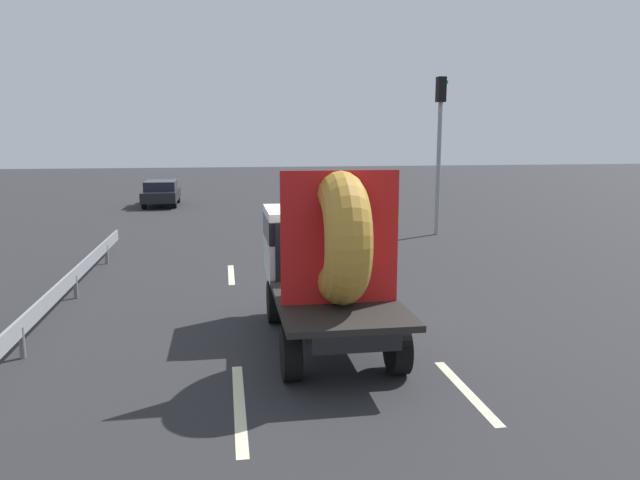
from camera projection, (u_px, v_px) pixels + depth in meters
name	position (u px, v px, depth m)	size (l,w,h in m)	color
ground_plane	(325.00, 329.00, 11.90)	(120.00, 120.00, 0.00)	#28282B
flatbed_truck	(325.00, 253.00, 11.15)	(2.02, 4.80, 3.21)	black
distant_sedan	(343.00, 205.00, 26.68)	(1.72, 4.02, 1.31)	black
traffic_light	(440.00, 133.00, 22.46)	(0.42, 0.36, 5.83)	gray
guardrail	(52.00, 298.00, 12.13)	(0.10, 15.49, 0.71)	gray
lane_dash_left_near	(239.00, 405.00, 8.53)	(2.92, 0.16, 0.01)	beige
lane_dash_left_far	(231.00, 274.00, 16.49)	(2.35, 0.16, 0.01)	beige
lane_dash_right_near	(466.00, 391.00, 9.01)	(2.32, 0.16, 0.01)	beige
lane_dash_right_far	(348.00, 266.00, 17.51)	(2.28, 0.16, 0.01)	beige
oncoming_car	(161.00, 192.00, 32.27)	(1.75, 4.09, 1.33)	black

